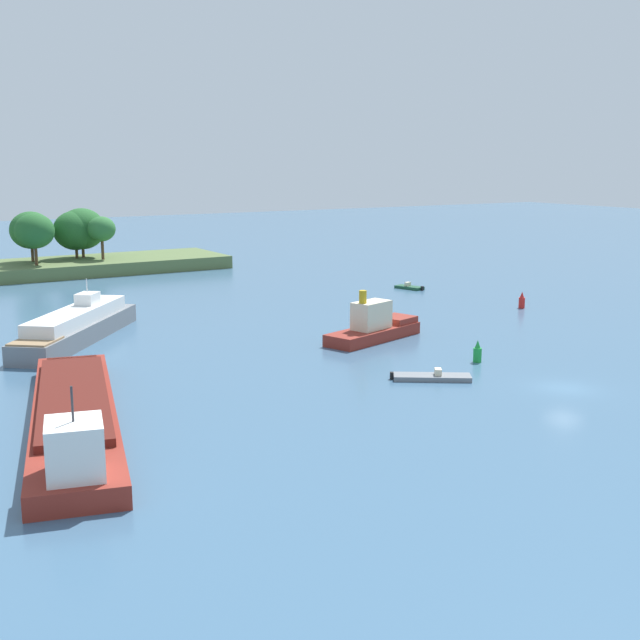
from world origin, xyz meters
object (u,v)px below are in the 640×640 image
small_motorboat (432,377)px  tugboat (375,327)px  fishing_skiff (410,287)px  white_riverboat (77,326)px  channel_buoy_green (477,353)px  cargo_barge (74,414)px  channel_buoy_red (522,301)px

small_motorboat → tugboat: 14.87m
small_motorboat → fishing_skiff: small_motorboat is taller
white_riverboat → channel_buoy_green: (26.49, -25.56, -0.62)m
fishing_skiff → cargo_barge: cargo_barge is taller
cargo_barge → channel_buoy_green: bearing=-0.1°
channel_buoy_red → channel_buoy_green: 27.35m
fishing_skiff → white_riverboat: white_riverboat is taller
small_motorboat → fishing_skiff: (26.27, 36.99, 0.01)m
tugboat → channel_buoy_red: tugboat is taller
channel_buoy_red → channel_buoy_green: size_ratio=1.00×
cargo_barge → channel_buoy_red: size_ratio=15.12×
white_riverboat → channel_buoy_red: 49.08m
small_motorboat → white_riverboat: white_riverboat is taller
channel_buoy_green → white_riverboat: bearing=136.0°
white_riverboat → channel_buoy_green: bearing=-44.0°
white_riverboat → cargo_barge: bearing=-105.6°
white_riverboat → tugboat: bearing=-29.8°
white_riverboat → cargo_barge: 26.51m
white_riverboat → channel_buoy_red: (48.25, -8.98, -0.62)m
channel_buoy_red → channel_buoy_green: (-21.75, -16.58, 0.00)m
small_motorboat → cargo_barge: (-26.78, 2.44, 0.77)m
fishing_skiff → cargo_barge: 63.31m
tugboat → channel_buoy_green: 11.96m
cargo_barge → channel_buoy_green: (33.60, -0.03, -0.17)m
small_motorboat → channel_buoy_green: channel_buoy_green is taller
fishing_skiff → channel_buoy_red: size_ratio=2.19×
cargo_barge → tugboat: bearing=20.5°
white_riverboat → channel_buoy_red: bearing=-10.5°
small_motorboat → tugboat: size_ratio=0.52×
fishing_skiff → white_riverboat: bearing=-168.9°
fishing_skiff → tugboat: size_ratio=0.37×
small_motorboat → cargo_barge: cargo_barge is taller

